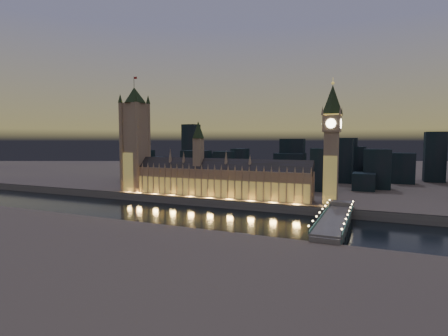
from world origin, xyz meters
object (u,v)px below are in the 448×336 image
at_px(westminster_bridge, 335,222).
at_px(river_boat, 231,238).
at_px(elizabeth_tower, 332,134).
at_px(palace_of_westminster, 215,178).
at_px(victoria_tower, 135,134).

bearing_deg(westminster_bridge, river_boat, -137.72).
distance_m(westminster_bridge, river_boat, 81.22).
xyz_separation_m(elizabeth_tower, river_boat, (-48.50, -119.93, -69.92)).
bearing_deg(westminster_bridge, elizabeth_tower, 99.98).
xyz_separation_m(westminster_bridge, river_boat, (-60.00, -54.56, -4.43)).
distance_m(palace_of_westminster, westminster_bridge, 145.22).
relative_size(palace_of_westminster, victoria_tower, 1.55).
height_order(victoria_tower, river_boat, victoria_tower).
distance_m(victoria_tower, river_boat, 219.51).
distance_m(elizabeth_tower, river_boat, 147.05).
xyz_separation_m(elizabeth_tower, westminster_bridge, (11.50, -65.37, -65.50)).
distance_m(victoria_tower, elizabeth_tower, 218.00).
bearing_deg(victoria_tower, palace_of_westminster, -0.11).
height_order(victoria_tower, elizabeth_tower, victoria_tower).
height_order(palace_of_westminster, elizabeth_tower, elizabeth_tower).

